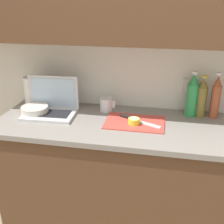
# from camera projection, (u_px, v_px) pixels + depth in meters

# --- Properties ---
(wall_back) EXTENTS (5.20, 0.38, 2.60)m
(wall_back) POSITION_uv_depth(u_px,v_px,m) (168.00, 20.00, 1.78)
(wall_back) COLOR white
(wall_back) RESTS_ON ground_plane
(counter_unit) EXTENTS (2.19, 0.62, 0.92)m
(counter_unit) POSITION_uv_depth(u_px,v_px,m) (158.00, 184.00, 1.98)
(counter_unit) COLOR brown
(counter_unit) RESTS_ON ground_plane
(laptop) EXTENTS (0.37, 0.26, 0.26)m
(laptop) POSITION_uv_depth(u_px,v_px,m) (51.00, 105.00, 1.98)
(laptop) COLOR silver
(laptop) RESTS_ON counter_unit
(cutting_board) EXTENTS (0.39, 0.27, 0.01)m
(cutting_board) POSITION_uv_depth(u_px,v_px,m) (135.00, 122.00, 1.86)
(cutting_board) COLOR #D1473D
(cutting_board) RESTS_ON counter_unit
(knife) EXTENTS (0.29, 0.16, 0.02)m
(knife) POSITION_uv_depth(u_px,v_px,m) (133.00, 119.00, 1.88)
(knife) COLOR silver
(knife) RESTS_ON cutting_board
(lemon_half_cut) EXTENTS (0.08, 0.08, 0.04)m
(lemon_half_cut) POSITION_uv_depth(u_px,v_px,m) (134.00, 121.00, 1.82)
(lemon_half_cut) COLOR yellow
(lemon_half_cut) RESTS_ON cutting_board
(bottle_green_soda) EXTENTS (0.06, 0.06, 0.32)m
(bottle_green_soda) POSITION_uv_depth(u_px,v_px,m) (216.00, 97.00, 1.89)
(bottle_green_soda) COLOR #A34C2D
(bottle_green_soda) RESTS_ON counter_unit
(bottle_oil_tall) EXTENTS (0.07, 0.07, 0.29)m
(bottle_oil_tall) POSITION_uv_depth(u_px,v_px,m) (202.00, 98.00, 1.91)
(bottle_oil_tall) COLOR olive
(bottle_oil_tall) RESTS_ON counter_unit
(bottle_water_clear) EXTENTS (0.08, 0.08, 0.32)m
(bottle_water_clear) POSITION_uv_depth(u_px,v_px,m) (192.00, 96.00, 1.92)
(bottle_water_clear) COLOR #2D934C
(bottle_water_clear) RESTS_ON counter_unit
(measuring_cup) EXTENTS (0.11, 0.09, 0.10)m
(measuring_cup) POSITION_uv_depth(u_px,v_px,m) (106.00, 104.00, 2.04)
(measuring_cup) COLOR silver
(measuring_cup) RESTS_ON counter_unit
(bowl_white) EXTENTS (0.19, 0.19, 0.06)m
(bowl_white) POSITION_uv_depth(u_px,v_px,m) (35.00, 111.00, 1.97)
(bowl_white) COLOR beige
(bowl_white) RESTS_ON counter_unit
(paper_towel_roll) EXTENTS (0.13, 0.13, 0.22)m
(paper_towel_roll) POSITION_uv_depth(u_px,v_px,m) (33.00, 91.00, 2.11)
(paper_towel_roll) COLOR white
(paper_towel_roll) RESTS_ON counter_unit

